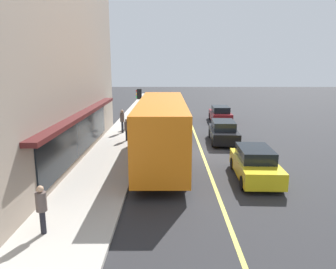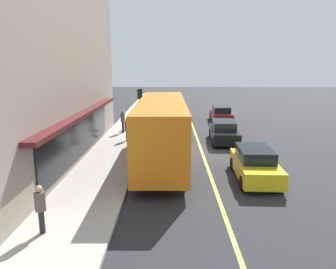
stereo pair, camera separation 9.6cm
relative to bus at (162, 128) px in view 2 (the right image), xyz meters
name	(u,v)px [view 2 (the right image)]	position (x,y,z in m)	size (l,w,h in m)	color
ground	(201,151)	(2.39, -2.48, -1.99)	(120.00, 120.00, 0.00)	#28282B
sidewalk	(117,149)	(2.39, 3.00, -1.91)	(80.00, 3.17, 0.15)	#B2ADA3
lane_centre_stripe	(201,151)	(2.39, -2.48, -1.98)	(36.00, 0.16, 0.01)	#D8D14C
bus	(162,128)	(0.00, 0.00, 0.00)	(11.15, 2.66, 3.50)	orange
traffic_light	(140,98)	(10.59, 2.21, 0.55)	(0.30, 0.52, 3.20)	#2D2D33
car_maroon	(221,114)	(13.07, -5.36, -1.24)	(4.34, 1.94, 1.52)	maroon
car_black	(224,132)	(4.76, -4.28, -1.24)	(4.39, 2.04, 1.52)	black
car_yellow	(255,164)	(-2.76, -4.55, -1.24)	(4.36, 1.99, 1.52)	yellow
pedestrian_mid_block	(127,128)	(4.58, 2.60, -0.90)	(0.34, 0.34, 1.57)	black
pedestrian_waiting	(40,205)	(-8.21, 3.62, -0.87)	(0.34, 0.34, 1.62)	black
pedestrian_near_storefront	(123,119)	(7.24, 3.28, -0.73)	(0.34, 0.34, 1.83)	black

